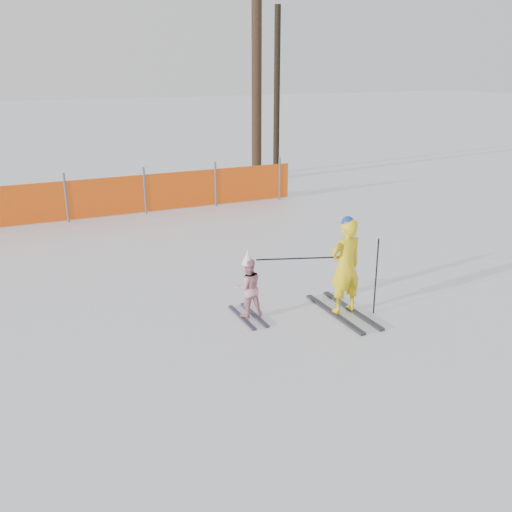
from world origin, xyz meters
The scene contains 6 objects.
ground centered at (0.00, 0.00, 0.00)m, with size 120.00×120.00×0.00m, color white.
adult centered at (1.31, -0.02, 0.80)m, with size 0.59×1.62×1.61m.
child centered at (-0.14, 0.49, 0.52)m, with size 0.49×0.97×1.13m.
ski_poles centered at (1.16, 0.01, 0.79)m, with size 1.80×0.69×1.25m.
safety_fence centered at (-2.80, 7.61, 0.56)m, with size 14.30×0.06×1.25m.
tree_trunks centered at (4.97, 10.68, 3.38)m, with size 1.54×1.32×7.13m.
Camera 1 is at (-3.51, -7.03, 3.82)m, focal length 40.00 mm.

